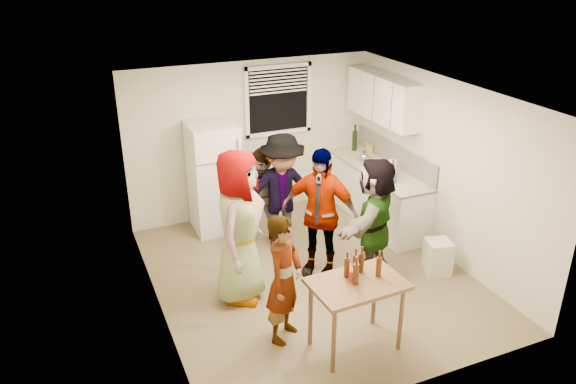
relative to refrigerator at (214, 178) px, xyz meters
name	(u,v)px	position (x,y,z in m)	size (l,w,h in m)	color
room	(311,276)	(0.75, -1.88, -0.85)	(4.00, 4.50, 2.50)	beige
window	(278,100)	(1.20, 0.33, 1.00)	(1.12, 0.10, 1.06)	white
refrigerator	(214,178)	(0.00, 0.00, 0.00)	(0.70, 0.70, 1.70)	white
counter_lower	(376,195)	(2.45, -0.73, -0.42)	(0.60, 2.20, 0.86)	white
countertop	(378,169)	(2.45, -0.73, 0.03)	(0.64, 2.22, 0.04)	beige
backsplash	(395,154)	(2.74, -0.73, 0.23)	(0.03, 2.20, 0.36)	#A9A39B
upper_cabinets	(383,98)	(2.58, -0.53, 1.10)	(0.34, 1.60, 0.70)	white
kettle	(364,160)	(2.40, -0.37, 0.05)	(0.21, 0.18, 0.18)	silver
paper_towel	(392,177)	(2.43, -1.14, 0.05)	(0.12, 0.12, 0.26)	white
wine_bottle	(354,150)	(2.50, 0.12, 0.05)	(0.08, 0.08, 0.33)	black
beer_bottle_counter	(392,181)	(2.35, -1.27, 0.05)	(0.06, 0.06, 0.24)	#47230C
blue_cup	(392,182)	(2.32, -1.33, 0.05)	(0.10, 0.10, 0.13)	blue
picture_frame	(369,148)	(2.67, -0.09, 0.13)	(0.02, 0.18, 0.15)	#D0C250
trash_bin	(438,256)	(2.36, -2.46, -0.60)	(0.32, 0.32, 0.48)	beige
serving_table	(354,346)	(0.58, -3.36, -0.85)	(0.99, 0.66, 0.84)	brown
beer_bottle_table	(355,284)	(0.54, -3.38, -0.01)	(0.06, 0.06, 0.24)	#47230C
red_cup	(353,280)	(0.55, -3.32, -0.01)	(0.10, 0.10, 0.13)	#AC221F
guest_grey	(242,295)	(-0.25, -1.93, -0.85)	(0.96, 1.96, 0.62)	gray
guest_stripe	(284,336)	(-0.07, -2.90, -0.85)	(0.55, 1.51, 0.36)	#141933
guest_back_left	(265,242)	(0.53, -0.76, -0.85)	(0.72, 1.47, 0.56)	#513728
guest_back_right	(282,249)	(0.69, -1.04, -0.85)	(1.14, 1.76, 0.66)	#3E3F43
guest_black	(318,272)	(0.89, -1.82, -0.85)	(1.05, 1.79, 0.44)	black
guest_orange	(370,274)	(1.52, -2.15, -0.85)	(1.56, 1.68, 0.50)	#DD7E56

